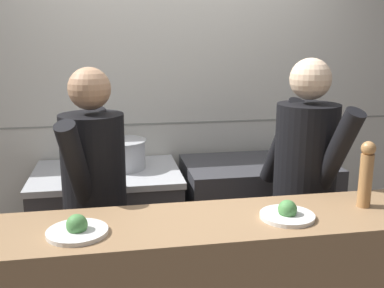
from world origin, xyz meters
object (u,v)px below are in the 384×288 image
(oven_range, at_px, (109,233))
(mixing_bowl_steel, at_px, (290,154))
(chef_sous, at_px, (304,192))
(pepper_mill, at_px, (366,173))
(plated_dish_appetiser, at_px, (287,214))
(stock_pot, at_px, (121,153))
(chefs_knife, at_px, (289,163))
(plated_dish_main, at_px, (77,229))
(chef_head_cook, at_px, (95,205))

(oven_range, distance_m, mixing_bowl_steel, 1.40)
(oven_range, relative_size, chef_sous, 0.58)
(mixing_bowl_steel, xyz_separation_m, pepper_mill, (-0.15, -1.21, 0.23))
(plated_dish_appetiser, bearing_deg, stock_pot, 116.49)
(chefs_knife, xyz_separation_m, pepper_mill, (-0.11, -1.13, 0.27))
(mixing_bowl_steel, height_order, plated_dish_main, plated_dish_main)
(oven_range, relative_size, pepper_mill, 3.23)
(chef_head_cook, bearing_deg, mixing_bowl_steel, 44.86)
(stock_pot, relative_size, chefs_knife, 1.13)
(plated_dish_main, bearing_deg, plated_dish_appetiser, 0.55)
(mixing_bowl_steel, relative_size, chef_head_cook, 0.12)
(oven_range, height_order, stock_pot, stock_pot)
(oven_range, distance_m, plated_dish_main, 1.42)
(oven_range, xyz_separation_m, chefs_knife, (1.27, -0.08, 0.47))
(mixing_bowl_steel, relative_size, pepper_mill, 0.67)
(plated_dish_appetiser, distance_m, pepper_mill, 0.42)
(plated_dish_main, distance_m, pepper_mill, 1.26)
(chefs_knife, bearing_deg, chef_head_cook, -157.02)
(stock_pot, xyz_separation_m, chef_sous, (0.99, -0.77, -0.08))
(chefs_knife, bearing_deg, mixing_bowl_steel, 66.79)
(stock_pot, distance_m, pepper_mill, 1.65)
(stock_pot, relative_size, pepper_mill, 1.14)
(mixing_bowl_steel, height_order, chef_head_cook, chef_head_cook)
(chefs_knife, relative_size, chef_sous, 0.18)
(mixing_bowl_steel, xyz_separation_m, chef_head_cook, (-1.36, -0.64, -0.05))
(stock_pot, height_order, chefs_knife, stock_pot)
(oven_range, height_order, plated_dish_main, plated_dish_main)
(chefs_knife, distance_m, chef_head_cook, 1.44)
(chefs_knife, distance_m, chef_sous, 0.66)
(oven_range, height_order, chef_sous, chef_sous)
(chef_head_cook, bearing_deg, pepper_mill, -5.59)
(chef_sous, bearing_deg, chefs_knife, 55.40)
(chef_head_cook, bearing_deg, stock_pot, 96.75)
(mixing_bowl_steel, height_order, plated_dish_appetiser, plated_dish_appetiser)
(stock_pot, distance_m, chefs_knife, 1.18)
(plated_dish_appetiser, bearing_deg, plated_dish_main, -179.45)
(mixing_bowl_steel, bearing_deg, plated_dish_main, -137.48)
(oven_range, height_order, chef_head_cook, chef_head_cook)
(stock_pot, height_order, pepper_mill, pepper_mill)
(stock_pot, distance_m, plated_dish_main, 1.35)
(oven_range, height_order, plated_dish_appetiser, plated_dish_appetiser)
(oven_range, xyz_separation_m, chef_sous, (1.09, -0.72, 0.48))
(oven_range, distance_m, plated_dish_appetiser, 1.61)
(plated_dish_main, distance_m, chef_sous, 1.33)
(stock_pot, bearing_deg, oven_range, -152.62)
(pepper_mill, bearing_deg, chefs_knife, 84.36)
(plated_dish_main, bearing_deg, chef_sous, 25.47)
(stock_pot, bearing_deg, mixing_bowl_steel, -2.49)
(stock_pot, bearing_deg, plated_dish_main, -98.57)
(plated_dish_main, bearing_deg, pepper_mill, 3.43)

